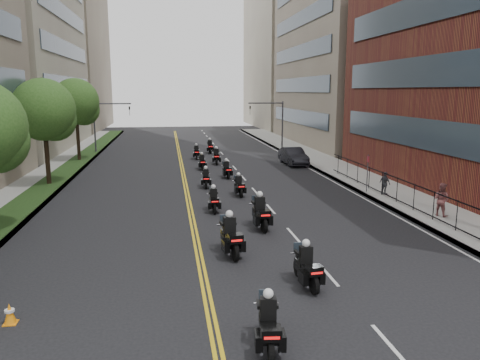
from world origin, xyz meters
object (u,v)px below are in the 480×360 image
at_px(motorcycle_6, 206,179).
at_px(motorcycle_8, 202,163).
at_px(motorcycle_3, 260,214).
at_px(parked_sedan, 293,156).
at_px(motorcycle_4, 214,201).
at_px(motorcycle_9, 216,157).
at_px(motorcycle_0, 268,326).
at_px(motorcycle_1, 307,268).
at_px(pedestrian_b, 441,199).
at_px(motorcycle_2, 230,238).
at_px(motorcycle_10, 196,153).
at_px(motorcycle_7, 227,170).
at_px(motorcycle_5, 239,187).
at_px(traffic_cone, 10,314).
at_px(motorcycle_11, 210,147).
at_px(pedestrian_c, 385,183).

distance_m(motorcycle_6, motorcycle_8, 7.70).
xyz_separation_m(motorcycle_3, parked_sedan, (7.02, 19.70, 0.05)).
bearing_deg(motorcycle_4, motorcycle_9, 84.17).
xyz_separation_m(motorcycle_0, motorcycle_6, (0.08, 21.52, -0.05)).
height_order(motorcycle_1, motorcycle_8, motorcycle_1).
bearing_deg(motorcycle_6, pedestrian_b, -38.38).
relative_size(motorcycle_2, motorcycle_4, 1.22).
height_order(motorcycle_3, motorcycle_10, motorcycle_3).
bearing_deg(pedestrian_b, motorcycle_7, 6.14).
distance_m(motorcycle_4, motorcycle_7, 10.47).
height_order(motorcycle_5, traffic_cone, motorcycle_5).
bearing_deg(motorcycle_0, motorcycle_11, 93.76).
xyz_separation_m(motorcycle_9, motorcycle_11, (0.10, 7.79, 0.00)).
bearing_deg(motorcycle_1, motorcycle_3, 87.91).
bearing_deg(pedestrian_b, traffic_cone, 84.72).
bearing_deg(motorcycle_8, parked_sedan, 8.37).
xyz_separation_m(motorcycle_2, traffic_cone, (-7.23, -4.90, -0.43)).
bearing_deg(motorcycle_0, motorcycle_9, 93.23).
bearing_deg(motorcycle_3, motorcycle_8, 91.98).
relative_size(motorcycle_1, motorcycle_5, 1.09).
height_order(motorcycle_0, motorcycle_10, motorcycle_0).
bearing_deg(motorcycle_5, motorcycle_8, 95.48).
height_order(motorcycle_6, motorcycle_9, motorcycle_9).
bearing_deg(motorcycle_11, pedestrian_b, -70.37).
relative_size(motorcycle_0, motorcycle_11, 0.98).
relative_size(motorcycle_6, motorcycle_9, 0.91).
distance_m(motorcycle_1, traffic_cone, 9.56).
bearing_deg(motorcycle_11, pedestrian_c, -67.67).
relative_size(motorcycle_6, pedestrian_b, 1.15).
height_order(motorcycle_7, pedestrian_c, pedestrian_c).
height_order(motorcycle_2, motorcycle_11, motorcycle_2).
bearing_deg(motorcycle_10, motorcycle_6, -89.23).
relative_size(motorcycle_0, motorcycle_1, 0.98).
bearing_deg(motorcycle_4, parked_sedan, 61.21).
bearing_deg(motorcycle_1, motorcycle_4, 97.55).
xyz_separation_m(motorcycle_2, motorcycle_8, (0.40, 21.81, -0.14)).
distance_m(motorcycle_0, motorcycle_3, 11.17).
relative_size(motorcycle_0, pedestrian_b, 1.24).
distance_m(motorcycle_6, parked_sedan, 12.78).
bearing_deg(motorcycle_3, pedestrian_b, -1.15).
bearing_deg(motorcycle_6, motorcycle_10, 91.57).
bearing_deg(motorcycle_3, motorcycle_6, 97.09).
relative_size(motorcycle_2, pedestrian_b, 1.42).
height_order(motorcycle_4, pedestrian_c, pedestrian_c).
bearing_deg(motorcycle_2, motorcycle_1, -64.80).
height_order(motorcycle_9, pedestrian_c, motorcycle_9).
relative_size(motorcycle_2, motorcycle_10, 1.19).
bearing_deg(traffic_cone, motorcycle_5, 59.87).
height_order(motorcycle_3, motorcycle_11, motorcycle_3).
bearing_deg(motorcycle_10, parked_sedan, -28.47).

